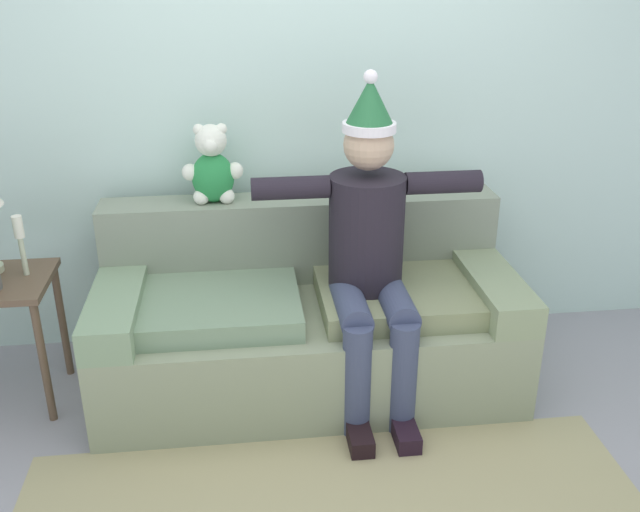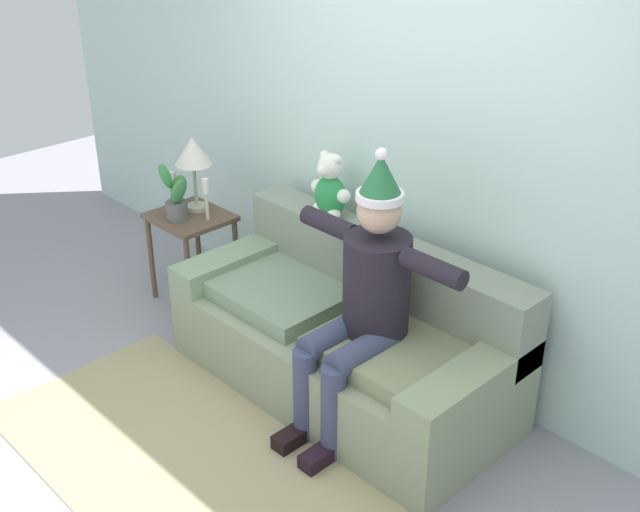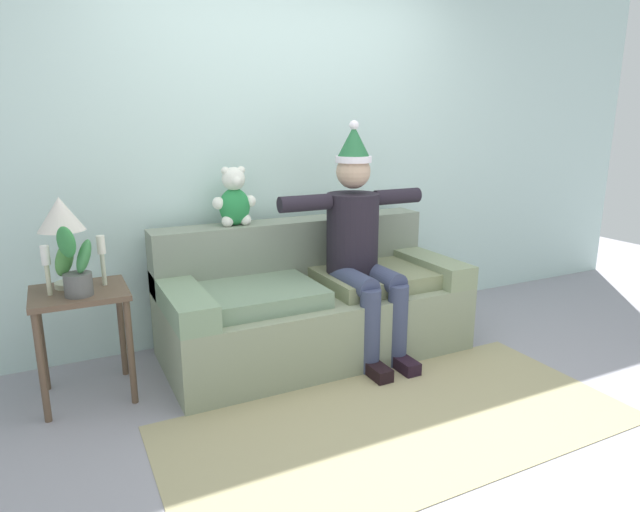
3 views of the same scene
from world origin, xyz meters
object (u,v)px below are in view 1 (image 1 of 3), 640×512
teddy_bear (212,167)px  candle_short (20,237)px  couch (307,317)px  person_seated (370,246)px

teddy_bear → candle_short: (-0.84, -0.26, -0.21)m
teddy_bear → couch: bearing=-33.1°
teddy_bear → candle_short: size_ratio=1.37×
couch → teddy_bear: size_ratio=5.09×
person_seated → candle_short: (-1.52, 0.18, 0.04)m
person_seated → couch: bearing=147.8°
person_seated → candle_short: person_seated is taller
teddy_bear → candle_short: bearing=-162.7°
couch → teddy_bear: bearing=146.9°
teddy_bear → candle_short: teddy_bear is taller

